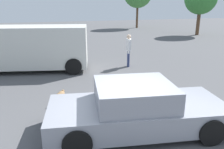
# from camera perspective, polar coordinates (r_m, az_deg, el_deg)

# --- Properties ---
(ground_plane) EXTENTS (80.00, 80.00, 0.00)m
(ground_plane) POSITION_cam_1_polar(r_m,az_deg,el_deg) (6.00, 4.36, -13.81)
(ground_plane) COLOR #515154
(sedan_foreground) EXTENTS (4.67, 2.58, 1.26)m
(sedan_foreground) POSITION_cam_1_polar(r_m,az_deg,el_deg) (5.78, 6.16, -8.61)
(sedan_foreground) COLOR gray
(sedan_foreground) RESTS_ON ground_plane
(dog) EXTENTS (0.38, 0.63, 0.40)m
(dog) POSITION_cam_1_polar(r_m,az_deg,el_deg) (7.63, -12.80, -5.11)
(dog) COLOR olive
(dog) RESTS_ON ground_plane
(van_white) EXTENTS (5.55, 3.24, 2.12)m
(van_white) POSITION_cam_1_polar(r_m,az_deg,el_deg) (11.63, -19.41, 6.61)
(van_white) COLOR silver
(van_white) RESTS_ON ground_plane
(pedestrian) EXTENTS (0.38, 0.53, 1.66)m
(pedestrian) POSITION_cam_1_polar(r_m,az_deg,el_deg) (11.64, 4.19, 6.73)
(pedestrian) COLOR navy
(pedestrian) RESTS_ON ground_plane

